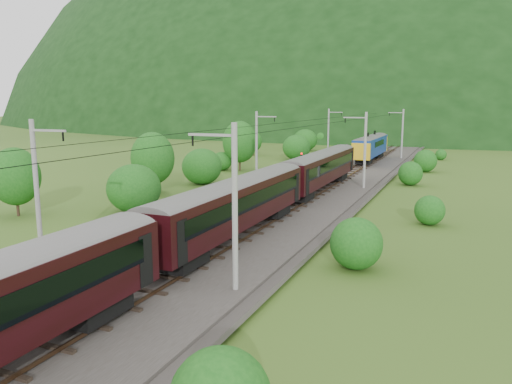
% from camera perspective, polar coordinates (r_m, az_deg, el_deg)
% --- Properties ---
extents(ground, '(600.00, 600.00, 0.00)m').
position_cam_1_polar(ground, '(27.76, -14.17, -9.48)').
color(ground, '#325219').
rests_on(ground, ground).
extents(railbed, '(14.00, 220.00, 0.30)m').
position_cam_1_polar(railbed, '(35.81, -4.51, -4.51)').
color(railbed, '#38332D').
rests_on(railbed, ground).
extents(track_left, '(2.40, 220.00, 0.27)m').
position_cam_1_polar(track_left, '(36.90, -7.83, -3.78)').
color(track_left, '#513723').
rests_on(track_left, railbed).
extents(track_right, '(2.40, 220.00, 0.27)m').
position_cam_1_polar(track_right, '(34.75, -0.99, -4.56)').
color(track_right, '#513723').
rests_on(track_right, railbed).
extents(catenary_left, '(2.54, 192.28, 8.00)m').
position_cam_1_polar(catenary_left, '(57.39, 0.13, 5.42)').
color(catenary_left, gray).
rests_on(catenary_left, railbed).
extents(catenary_right, '(2.54, 192.28, 8.00)m').
position_cam_1_polar(catenary_right, '(53.85, 12.27, 4.89)').
color(catenary_right, gray).
rests_on(catenary_right, railbed).
extents(overhead_wires, '(4.83, 198.00, 0.03)m').
position_cam_1_polar(overhead_wires, '(34.72, -4.67, 6.66)').
color(overhead_wires, black).
rests_on(overhead_wires, ground).
extents(mountain_main, '(504.00, 360.00, 244.00)m').
position_cam_1_polar(mountain_main, '(281.33, 19.83, 7.61)').
color(mountain_main, black).
rests_on(mountain_main, ground).
extents(mountain_ridge, '(336.00, 280.00, 132.00)m').
position_cam_1_polar(mountain_ridge, '(348.51, -0.05, 8.56)').
color(mountain_ridge, black).
rests_on(mountain_ridge, ground).
extents(train, '(2.66, 128.32, 4.61)m').
position_cam_1_polar(train, '(23.65, -13.26, -4.76)').
color(train, black).
rests_on(train, ground).
extents(hazard_post_near, '(0.16, 0.16, 1.52)m').
position_cam_1_polar(hazard_post_near, '(71.22, 9.15, 3.42)').
color(hazard_post_near, red).
rests_on(hazard_post_near, railbed).
extents(hazard_post_far, '(0.15, 0.15, 1.45)m').
position_cam_1_polar(hazard_post_far, '(65.85, 9.15, 2.85)').
color(hazard_post_far, red).
rests_on(hazard_post_far, railbed).
extents(signal, '(0.28, 0.28, 2.49)m').
position_cam_1_polar(signal, '(66.16, 5.22, 3.62)').
color(signal, black).
rests_on(signal, railbed).
extents(vegetation_left, '(13.97, 141.73, 6.82)m').
position_cam_1_polar(vegetation_left, '(52.93, -11.69, 2.89)').
color(vegetation_left, '#175115').
rests_on(vegetation_left, ground).
extents(vegetation_right, '(6.14, 110.24, 2.74)m').
position_cam_1_polar(vegetation_right, '(30.54, 12.43, -5.15)').
color(vegetation_right, '#175115').
rests_on(vegetation_right, ground).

